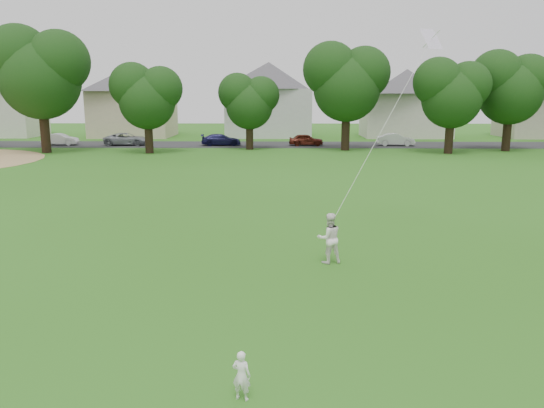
{
  "coord_description": "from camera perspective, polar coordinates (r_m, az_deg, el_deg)",
  "views": [
    {
      "loc": [
        1.58,
        -11.16,
        5.06
      ],
      "look_at": [
        1.33,
        2.0,
        2.3
      ],
      "focal_mm": 35.0,
      "sensor_mm": 36.0,
      "label": 1
    }
  ],
  "objects": [
    {
      "name": "ground",
      "position": [
        12.36,
        -6.51,
        -12.41
      ],
      "size": [
        160.0,
        160.0,
        0.0
      ],
      "primitive_type": "plane",
      "color": "#295F15",
      "rests_on": "ground"
    },
    {
      "name": "street",
      "position": [
        53.42,
        -0.62,
        6.41
      ],
      "size": [
        90.0,
        7.0,
        0.01
      ],
      "primitive_type": "cube",
      "color": "#2D2D30",
      "rests_on": "ground"
    },
    {
      "name": "toddler",
      "position": [
        9.31,
        -3.31,
        -17.94
      ],
      "size": [
        0.37,
        0.29,
        0.88
      ],
      "primitive_type": "imported",
      "rotation": [
        0.0,
        0.0,
        2.86
      ],
      "color": "white",
      "rests_on": "ground"
    },
    {
      "name": "older_boy",
      "position": [
        16.1,
        6.16,
        -3.67
      ],
      "size": [
        0.88,
        0.76,
        1.55
      ],
      "primitive_type": "imported",
      "rotation": [
        0.0,
        0.0,
        3.41
      ],
      "color": "white",
      "rests_on": "ground"
    },
    {
      "name": "kite",
      "position": [
        17.77,
        11.98,
        8.22
      ],
      "size": [
        2.41,
        2.44,
        7.97
      ],
      "color": "white",
      "rests_on": "ground"
    },
    {
      "name": "tree_row",
      "position": [
        46.68,
        -0.05,
        13.21
      ],
      "size": [
        81.48,
        8.86,
        11.02
      ],
      "color": "black",
      "rests_on": "ground"
    },
    {
      "name": "parked_cars",
      "position": [
        53.42,
        -10.46,
        6.85
      ],
      "size": [
        45.21,
        2.24,
        1.21
      ],
      "color": "black",
      "rests_on": "ground"
    },
    {
      "name": "house_row",
      "position": [
        63.17,
        0.02,
        11.92
      ],
      "size": [
        77.17,
        14.17,
        10.11
      ],
      "color": "silver",
      "rests_on": "ground"
    }
  ]
}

